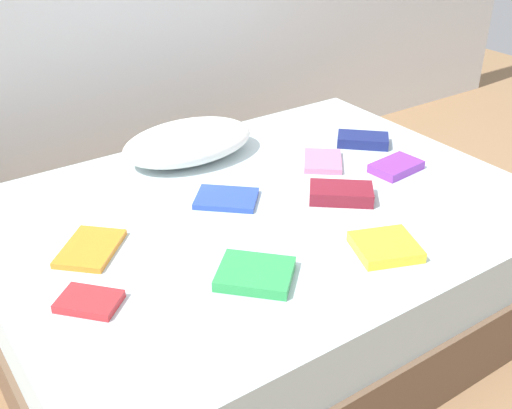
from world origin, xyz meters
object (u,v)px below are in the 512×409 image
Objects in this scene: textbook_yellow at (385,247)px; textbook_orange at (90,248)px; pillow at (188,142)px; textbook_blue at (226,199)px; textbook_pink at (323,161)px; textbook_green at (255,274)px; textbook_purple at (396,167)px; textbook_red at (89,301)px; textbook_navy at (363,140)px; textbook_maroon at (341,193)px; bed at (263,262)px.

textbook_orange is at bearing 166.43° from textbook_yellow.
pillow reaches higher than textbook_blue.
textbook_green is at bearing 165.52° from textbook_pink.
textbook_blue is at bearing 160.41° from textbook_purple.
pillow reaches higher than textbook_red.
textbook_blue is 0.78m from textbook_navy.
pillow is at bearing 92.32° from textbook_red.
textbook_orange is at bearing 176.00° from textbook_green.
textbook_maroon is at bearing -176.42° from textbook_purple.
textbook_blue is at bearing 134.11° from textbook_yellow.
textbook_maroon is 0.37m from textbook_yellow.
textbook_orange is at bearing -152.80° from textbook_maroon.
textbook_maroon reaches higher than textbook_navy.
textbook_purple is 0.61m from textbook_yellow.
textbook_green is at bearing -69.59° from textbook_blue.
textbook_green is at bearing -128.28° from bed.
textbook_green is at bearing -117.56° from textbook_maroon.
pillow is 0.57m from textbook_pink.
bed is 10.12× the size of textbook_yellow.
textbook_orange is 1.32m from textbook_navy.
textbook_blue is (0.54, 0.03, 0.00)m from textbook_orange.
textbook_green is at bearing 28.38° from textbook_red.
textbook_navy is (0.96, 0.56, 0.01)m from textbook_green.
textbook_red is (-0.75, -0.19, 0.27)m from bed.
textbook_red is 0.72m from textbook_blue.
textbook_blue is at bearing 134.13° from textbook_pink.
textbook_pink is (0.14, 0.28, -0.01)m from textbook_maroon.
pillow is 2.81× the size of textbook_pink.
textbook_pink is (0.41, 0.15, 0.26)m from bed.
textbook_blue is at bearing 72.40° from textbook_red.
textbook_yellow is at bearing -68.49° from textbook_maroon.
pillow is 0.87m from textbook_purple.
pillow is at bearing 119.72° from textbook_green.
pillow is 2.46× the size of textbook_orange.
textbook_yellow reaches higher than textbook_orange.
textbook_red is (-1.01, -0.07, -0.01)m from textbook_maroon.
textbook_purple is 0.28m from textbook_navy.
textbook_maroon reaches higher than textbook_purple.
textbook_purple is 0.30m from textbook_pink.
textbook_navy is at bearing 77.84° from textbook_maroon.
bed is at bearing -52.30° from textbook_orange.
textbook_green is 1.30× the size of textbook_red.
textbook_green is 0.49m from textbook_red.
textbook_pink is (0.25, 0.62, -0.01)m from textbook_yellow.
textbook_red is (-0.11, -0.26, 0.00)m from textbook_orange.
bed is 8.50× the size of textbook_orange.
textbook_maroon reaches higher than textbook_green.
textbook_purple reaches higher than textbook_blue.
textbook_red is 0.87× the size of textbook_yellow.
textbook_blue is 0.50m from textbook_pink.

